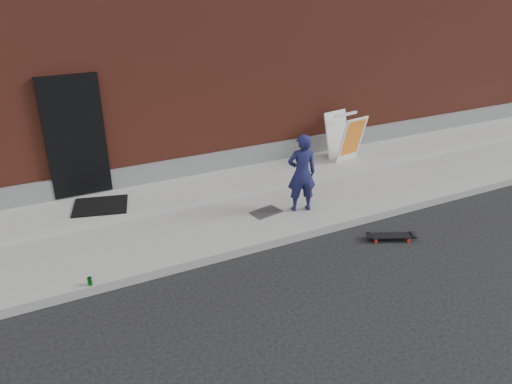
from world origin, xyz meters
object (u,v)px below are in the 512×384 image
child (302,173)px  skateboard (391,236)px  pizza_sign (345,136)px  soda_can (90,281)px

child → skateboard: bearing=139.0°
pizza_sign → soda_can: bearing=-159.0°
child → pizza_sign: bearing=-127.5°
skateboard → soda_can: size_ratio=6.70×
pizza_sign → soda_can: (-5.94, -2.28, -0.56)m
skateboard → soda_can: bearing=171.7°
child → soda_can: size_ratio=11.83×
child → skateboard: (0.94, -1.41, -0.80)m
child → pizza_sign: child is taller
soda_can → skateboard: bearing=-8.3°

